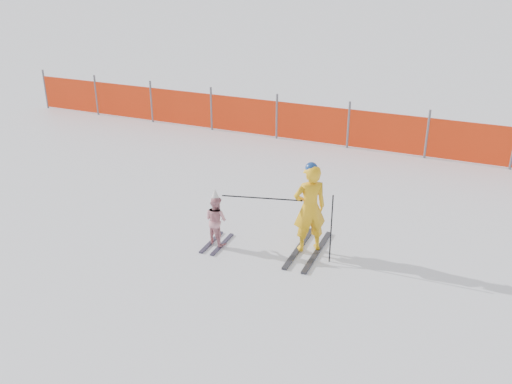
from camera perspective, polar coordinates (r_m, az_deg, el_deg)
ground at (r=10.07m, az=-1.11°, el=-6.28°), size 120.00×120.00×0.00m
adult at (r=9.83m, az=5.39°, el=-1.66°), size 0.70×1.54×1.69m
child at (r=10.19m, az=-4.03°, el=-2.73°), size 0.53×0.85×1.10m
ski_poles at (r=9.73m, az=3.82°, el=-2.06°), size 1.95×0.36×1.25m
safety_fence at (r=15.65m, az=2.94°, el=7.21°), size 16.57×0.06×1.25m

